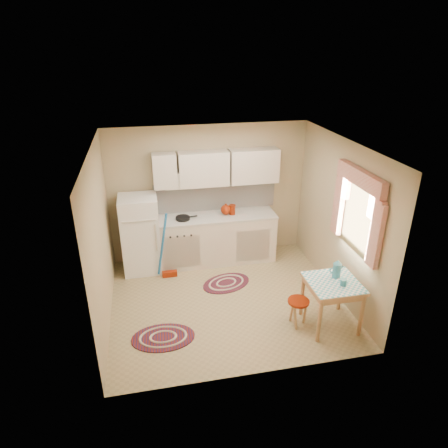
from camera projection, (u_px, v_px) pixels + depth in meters
The scene contains 14 objects.
room_shell at pixel (234, 201), 5.98m from camera, with size 3.64×3.60×2.52m.
fridge at pixel (141, 234), 6.99m from camera, with size 0.65×0.60×1.40m, color white.
broom at pixel (168, 246), 6.80m from camera, with size 0.28×0.12×1.20m, color #1D6BB8, non-canonical shape.
base_cabinets at pixel (214, 240), 7.39m from camera, with size 2.25×0.60×0.88m, color silver.
countertop at pixel (213, 217), 7.19m from camera, with size 2.27×0.62×0.04m, color beige.
frying_pan at pixel (183, 218), 7.03m from camera, with size 0.25×0.25×0.05m, color black.
red_kettle at pixel (226, 210), 7.19m from camera, with size 0.20×0.18×0.20m, color maroon, non-canonical shape.
red_canister at pixel (232, 210), 7.22m from camera, with size 0.11×0.11×0.16m, color maroon.
table at pixel (331, 304), 5.71m from camera, with size 0.72×0.72×0.72m, color tan.
stool at pixel (298, 312), 5.77m from camera, with size 0.31×0.31×0.42m, color maroon.
coffee_pot at pixel (337, 268), 5.63m from camera, with size 0.15×0.12×0.29m, color teal, non-canonical shape.
mug at pixel (343, 283), 5.47m from camera, with size 0.09×0.09×0.10m, color teal.
rug_center at pixel (226, 283), 6.84m from camera, with size 0.85×0.57×0.02m, color maroon, non-canonical shape.
rug_left at pixel (163, 338), 5.58m from camera, with size 0.89×0.59×0.02m, color maroon, non-canonical shape.
Camera 1 is at (-1.12, -5.20, 3.78)m, focal length 32.00 mm.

